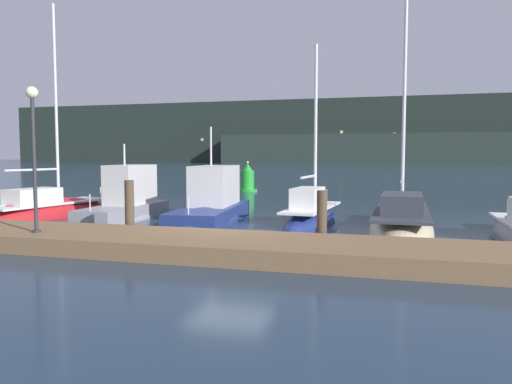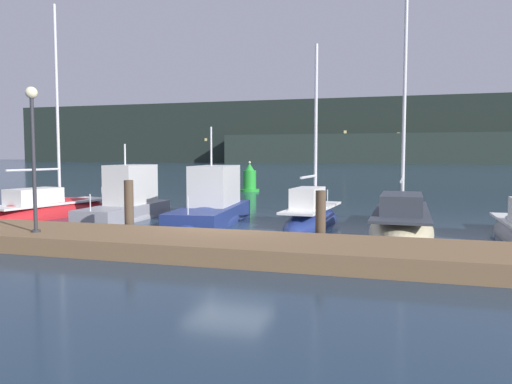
{
  "view_description": "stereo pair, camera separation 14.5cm",
  "coord_description": "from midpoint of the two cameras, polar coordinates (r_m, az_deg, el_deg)",
  "views": [
    {
      "loc": [
        4.88,
        -14.21,
        2.55
      ],
      "look_at": [
        0.0,
        2.95,
        1.2
      ],
      "focal_mm": 35.0,
      "sensor_mm": 36.0,
      "label": 1
    },
    {
      "loc": [
        5.02,
        -14.17,
        2.55
      ],
      "look_at": [
        0.0,
        2.95,
        1.2
      ],
      "focal_mm": 35.0,
      "sensor_mm": 36.0,
      "label": 2
    }
  ],
  "objects": [
    {
      "name": "motorboat_berth_3",
      "position": [
        18.92,
        -4.88,
        -2.41
      ],
      "size": [
        2.62,
        6.5,
        4.25
      ],
      "color": "navy",
      "rests_on": "ground"
    },
    {
      "name": "sailboat_berth_1",
      "position": [
        22.17,
        -22.36,
        -2.32
      ],
      "size": [
        2.98,
        6.61,
        9.43
      ],
      "color": "red",
      "rests_on": "ground"
    },
    {
      "name": "hillside_backdrop",
      "position": [
        149.49,
        16.04,
        6.43
      ],
      "size": [
        240.0,
        23.0,
        18.48
      ],
      "color": "#1E2823",
      "rests_on": "ground"
    },
    {
      "name": "ground_plane",
      "position": [
        15.25,
        -2.86,
        -5.3
      ],
      "size": [
        400.0,
        400.0,
        0.0
      ],
      "primitive_type": "plane",
      "color": "#1E3347"
    },
    {
      "name": "dock",
      "position": [
        12.95,
        -6.45,
        -6.04
      ],
      "size": [
        24.44,
        2.8,
        0.45
      ],
      "primitive_type": "cube",
      "color": "brown",
      "rests_on": "ground"
    },
    {
      "name": "mooring_pile_2",
      "position": [
        13.66,
        7.69,
        -3.13
      ],
      "size": [
        0.28,
        0.28,
        1.57
      ],
      "primitive_type": "cylinder",
      "color": "#4C3D2D",
      "rests_on": "ground"
    },
    {
      "name": "channel_buoy",
      "position": [
        34.34,
        -0.62,
        1.38
      ],
      "size": [
        1.35,
        1.35,
        2.08
      ],
      "color": "green",
      "rests_on": "ground"
    },
    {
      "name": "mooring_pile_1",
      "position": [
        15.62,
        -14.05,
        -1.92
      ],
      "size": [
        0.28,
        0.28,
        1.77
      ],
      "primitive_type": "cylinder",
      "color": "#4C3D2D",
      "rests_on": "ground"
    },
    {
      "name": "dock_lamppost",
      "position": [
        14.61,
        -23.89,
        5.97
      ],
      "size": [
        0.32,
        0.32,
        3.89
      ],
      "color": "#2D2D33",
      "rests_on": "dock"
    },
    {
      "name": "sailboat_berth_4",
      "position": [
        18.37,
        6.6,
        -3.17
      ],
      "size": [
        1.89,
        5.52,
        7.15
      ],
      "color": "navy",
      "rests_on": "ground"
    },
    {
      "name": "sailboat_berth_5",
      "position": [
        17.32,
        16.51,
        -3.89
      ],
      "size": [
        2.16,
        7.67,
        12.11
      ],
      "color": "beige",
      "rests_on": "ground"
    },
    {
      "name": "motorboat_berth_2",
      "position": [
        20.27,
        -14.4,
        -1.89
      ],
      "size": [
        1.74,
        5.38,
        3.45
      ],
      "color": "gray",
      "rests_on": "ground"
    }
  ]
}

